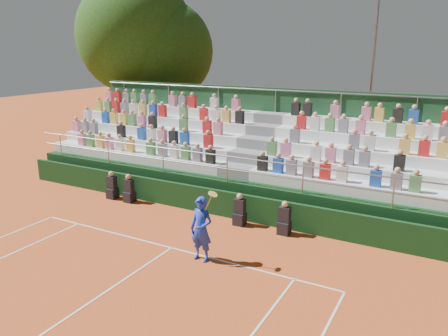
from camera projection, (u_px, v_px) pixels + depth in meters
The scene contains 8 objects.
ground at pixel (172, 248), 13.89m from camera, with size 90.00×90.00×0.00m, color #C85221.
courtside_wall at pixel (220, 203), 16.47m from camera, with size 20.00×0.15×1.00m, color black.
line_officials at pixel (185, 202), 16.70m from camera, with size 8.11×0.40×1.19m.
grandstand at pixel (256, 168), 19.06m from camera, with size 20.00×5.20×4.40m.
tennis_player at pixel (201, 229), 12.86m from camera, with size 0.90×0.51×2.22m.
tree_west at pixel (136, 36), 27.01m from camera, with size 7.28×7.28×10.53m.
tree_east at pixel (163, 51), 27.12m from camera, with size 6.26×6.26×9.11m.
floodlight_mast at pixel (373, 64), 22.63m from camera, with size 0.60×0.25×9.31m.
Camera 1 is at (7.55, -10.37, 6.14)m, focal length 35.00 mm.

